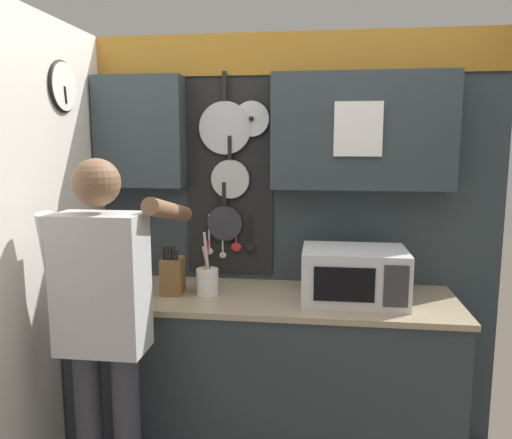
{
  "coord_description": "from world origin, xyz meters",
  "views": [
    {
      "loc": [
        0.29,
        -2.54,
        1.73
      ],
      "look_at": [
        -0.07,
        0.21,
        1.3
      ],
      "focal_mm": 35.0,
      "sensor_mm": 36.0,
      "label": 1
    }
  ],
  "objects": [
    {
      "name": "utensil_crock",
      "position": [
        -0.3,
        -0.03,
        1.01
      ],
      "size": [
        0.12,
        0.12,
        0.35
      ],
      "color": "white",
      "rests_on": "base_cabinet_counter"
    },
    {
      "name": "side_wall",
      "position": [
        -1.02,
        -0.39,
        1.18
      ],
      "size": [
        0.07,
        1.6,
        2.33
      ],
      "color": "silver",
      "rests_on": "ground_plane"
    },
    {
      "name": "microwave",
      "position": [
        0.46,
        -0.03,
        1.06
      ],
      "size": [
        0.52,
        0.38,
        0.27
      ],
      "color": "silver",
      "rests_on": "base_cabinet_counter"
    },
    {
      "name": "base_cabinet_counter",
      "position": [
        0.0,
        -0.0,
        0.46
      ],
      "size": [
        2.01,
        0.64,
        0.93
      ],
      "color": "#2D383D",
      "rests_on": "ground_plane"
    },
    {
      "name": "back_wall_unit",
      "position": [
        0.02,
        0.29,
        1.43
      ],
      "size": [
        2.58,
        0.22,
        2.33
      ],
      "color": "#2D383D",
      "rests_on": "ground_plane"
    },
    {
      "name": "person",
      "position": [
        -0.65,
        -0.53,
        0.99
      ],
      "size": [
        0.54,
        0.65,
        1.67
      ],
      "color": "#383842",
      "rests_on": "ground_plane"
    },
    {
      "name": "knife_block",
      "position": [
        -0.49,
        -0.03,
        1.03
      ],
      "size": [
        0.12,
        0.16,
        0.26
      ],
      "color": "brown",
      "rests_on": "base_cabinet_counter"
    }
  ]
}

